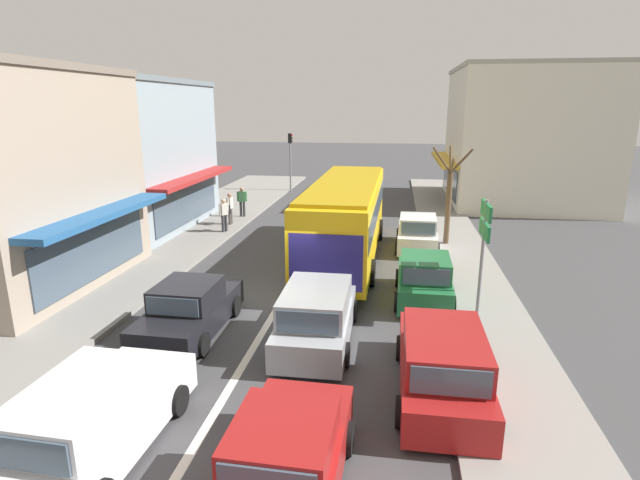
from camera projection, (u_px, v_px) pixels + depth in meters
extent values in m
plane|color=#3F3F42|center=(280.00, 303.00, 15.98)|extent=(140.00, 140.00, 0.00)
cube|color=silver|center=(303.00, 265.00, 19.79)|extent=(0.20, 28.00, 0.01)
cube|color=gray|center=(164.00, 243.00, 22.67)|extent=(5.20, 44.00, 0.14)
cube|color=gray|center=(457.00, 256.00, 20.79)|extent=(2.80, 44.00, 0.12)
cube|color=#23568E|center=(102.00, 214.00, 16.26)|extent=(1.10, 7.08, 0.20)
cube|color=#425160|center=(95.00, 252.00, 16.66)|extent=(0.06, 6.16, 1.80)
cube|color=#84939E|center=(117.00, 159.00, 24.74)|extent=(7.04, 9.03, 7.11)
cube|color=maroon|center=(194.00, 178.00, 24.39)|extent=(1.10, 8.30, 0.20)
cube|color=#425160|center=(188.00, 204.00, 24.79)|extent=(0.06, 7.22, 1.80)
cube|color=slate|center=(109.00, 81.00, 23.78)|extent=(7.20, 9.03, 0.24)
cube|color=silver|center=(525.00, 138.00, 31.51)|extent=(8.80, 10.00, 8.23)
cube|color=gold|center=(445.00, 159.00, 32.58)|extent=(1.10, 9.20, 0.20)
cube|color=#425160|center=(450.00, 179.00, 32.86)|extent=(0.06, 8.00, 1.80)
cube|color=#A19D92|center=(532.00, 68.00, 30.41)|extent=(8.96, 10.00, 0.24)
cube|color=yellow|center=(346.00, 217.00, 20.11)|extent=(2.62, 10.83, 2.70)
cube|color=#425160|center=(346.00, 208.00, 20.00)|extent=(2.66, 10.40, 0.90)
cube|color=navy|center=(325.00, 263.00, 14.99)|extent=(2.25, 0.09, 1.76)
cube|color=#AF890F|center=(346.00, 183.00, 19.74)|extent=(2.49, 9.96, 0.12)
cylinder|color=black|center=(327.00, 228.00, 23.83)|extent=(0.27, 0.96, 0.96)
cylinder|color=black|center=(380.00, 230.00, 23.44)|extent=(0.27, 0.96, 0.96)
cylinder|color=black|center=(301.00, 269.00, 17.81)|extent=(0.27, 0.96, 0.96)
cylinder|color=black|center=(371.00, 273.00, 17.42)|extent=(0.27, 0.96, 0.96)
cube|color=#9EA3A8|center=(318.00, 321.00, 13.39)|extent=(1.80, 4.52, 0.76)
cube|color=#9EA3A8|center=(316.00, 301.00, 12.87)|extent=(1.66, 2.61, 0.68)
cube|color=#425160|center=(323.00, 284.00, 14.13)|extent=(1.51, 0.07, 0.58)
cube|color=#425160|center=(307.00, 323.00, 11.61)|extent=(1.48, 0.07, 0.54)
cylinder|color=black|center=(295.00, 307.00, 14.86)|extent=(0.19, 0.62, 0.62)
cylinder|color=black|center=(354.00, 311.00, 14.62)|extent=(0.19, 0.62, 0.62)
cylinder|color=black|center=(275.00, 350.00, 12.28)|extent=(0.19, 0.62, 0.62)
cylinder|color=black|center=(346.00, 355.00, 12.04)|extent=(0.19, 0.62, 0.62)
cube|color=silver|center=(99.00, 427.00, 9.00)|extent=(1.91, 4.55, 0.76)
cube|color=silver|center=(82.00, 403.00, 8.48)|extent=(1.72, 2.65, 0.68)
cube|color=#425160|center=(125.00, 365.00, 9.74)|extent=(1.51, 0.11, 0.58)
cube|color=#425160|center=(24.00, 455.00, 7.23)|extent=(1.48, 0.11, 0.54)
cylinder|color=black|center=(101.00, 392.00, 10.49)|extent=(0.20, 0.63, 0.62)
cylinder|color=black|center=(179.00, 400.00, 10.18)|extent=(0.20, 0.63, 0.62)
cube|color=black|center=(190.00, 315.00, 13.85)|extent=(1.78, 4.22, 0.72)
cube|color=black|center=(187.00, 294.00, 13.58)|extent=(1.58, 1.82, 0.60)
cube|color=#425160|center=(201.00, 282.00, 14.46)|extent=(1.44, 0.08, 0.51)
cube|color=#425160|center=(172.00, 307.00, 12.71)|extent=(1.40, 0.08, 0.48)
cylinder|color=black|center=(181.00, 302.00, 15.24)|extent=(0.19, 0.62, 0.62)
cylinder|color=black|center=(235.00, 306.00, 14.97)|extent=(0.19, 0.62, 0.62)
cylinder|color=black|center=(139.00, 339.00, 12.84)|extent=(0.19, 0.62, 0.62)
cylinder|color=black|center=(203.00, 344.00, 12.57)|extent=(0.19, 0.62, 0.62)
cube|color=maroon|center=(285.00, 472.00, 7.92)|extent=(1.81, 4.23, 0.72)
cube|color=maroon|center=(283.00, 440.00, 7.65)|extent=(1.60, 1.83, 0.60)
cube|color=#425160|center=(296.00, 406.00, 8.52)|extent=(1.44, 0.09, 0.51)
cylinder|color=black|center=(256.00, 428.00, 9.31)|extent=(0.19, 0.62, 0.62)
cylinder|color=black|center=(348.00, 438.00, 9.02)|extent=(0.19, 0.62, 0.62)
cube|color=maroon|center=(441.00, 371.00, 10.91)|extent=(1.78, 4.51, 0.76)
cube|color=maroon|center=(445.00, 348.00, 10.38)|extent=(1.65, 2.61, 0.68)
cube|color=#425160|center=(440.00, 322.00, 11.64)|extent=(1.51, 0.07, 0.58)
cube|color=#425160|center=(451.00, 382.00, 9.12)|extent=(1.48, 0.07, 0.54)
cylinder|color=black|center=(400.00, 348.00, 12.38)|extent=(0.18, 0.62, 0.62)
cylinder|color=black|center=(473.00, 353.00, 12.12)|extent=(0.18, 0.62, 0.62)
cylinder|color=black|center=(400.00, 412.00, 9.80)|extent=(0.18, 0.62, 0.62)
cylinder|color=black|center=(493.00, 420.00, 9.54)|extent=(0.18, 0.62, 0.62)
cube|color=#1E6638|center=(424.00, 285.00, 16.15)|extent=(1.69, 3.72, 0.76)
cube|color=#1E6638|center=(425.00, 267.00, 15.68)|extent=(1.55, 1.92, 0.64)
cube|color=#425160|center=(424.00, 258.00, 16.60)|extent=(1.40, 0.08, 0.54)
cube|color=#425160|center=(426.00, 277.00, 14.76)|extent=(1.37, 0.08, 0.51)
cylinder|color=black|center=(398.00, 278.00, 17.39)|extent=(0.19, 0.62, 0.62)
cylinder|color=black|center=(446.00, 281.00, 17.13)|extent=(0.19, 0.62, 0.62)
cylinder|color=black|center=(397.00, 302.00, 15.28)|extent=(0.19, 0.62, 0.62)
cylinder|color=black|center=(452.00, 305.00, 15.02)|extent=(0.19, 0.62, 0.62)
cube|color=silver|center=(417.00, 237.00, 21.91)|extent=(1.74, 3.74, 0.76)
cube|color=silver|center=(418.00, 223.00, 21.44)|extent=(1.57, 1.94, 0.64)
cube|color=#425160|center=(418.00, 219.00, 22.36)|extent=(1.40, 0.10, 0.54)
cube|color=#425160|center=(418.00, 229.00, 20.52)|extent=(1.37, 0.10, 0.51)
cylinder|color=black|center=(399.00, 235.00, 23.16)|extent=(0.20, 0.62, 0.62)
cylinder|color=black|center=(435.00, 236.00, 22.88)|extent=(0.20, 0.62, 0.62)
cylinder|color=black|center=(397.00, 248.00, 21.05)|extent=(0.20, 0.62, 0.62)
cylinder|color=black|center=(437.00, 250.00, 20.77)|extent=(0.20, 0.62, 0.62)
cylinder|color=gray|center=(290.00, 163.00, 36.05)|extent=(0.12, 0.12, 4.20)
cube|color=black|center=(290.00, 138.00, 35.59)|extent=(0.24, 0.24, 0.68)
sphere|color=red|center=(292.00, 135.00, 35.51)|extent=(0.13, 0.13, 0.13)
sphere|color=black|center=(292.00, 138.00, 35.57)|extent=(0.13, 0.13, 0.13)
sphere|color=black|center=(292.00, 141.00, 35.63)|extent=(0.13, 0.13, 0.13)
cylinder|color=gray|center=(482.00, 262.00, 14.29)|extent=(0.10, 0.10, 3.60)
cube|color=#19753D|center=(486.00, 211.00, 13.87)|extent=(0.08, 1.40, 0.44)
cube|color=white|center=(488.00, 211.00, 13.87)|extent=(0.01, 1.10, 0.10)
cube|color=#19753D|center=(485.00, 230.00, 14.02)|extent=(0.08, 1.40, 0.44)
cube|color=white|center=(486.00, 230.00, 14.01)|extent=(0.01, 1.10, 0.10)
cylinder|color=brown|center=(448.00, 210.00, 22.11)|extent=(0.24, 0.24, 3.29)
cylinder|color=brown|center=(451.00, 159.00, 21.84)|extent=(0.10, 0.72, 1.15)
cylinder|color=brown|center=(462.00, 161.00, 21.48)|extent=(0.94, 0.10, 1.09)
cylinder|color=brown|center=(452.00, 166.00, 21.19)|extent=(0.10, 0.90, 0.76)
cylinder|color=brown|center=(442.00, 160.00, 21.59)|extent=(0.87, 0.10, 1.15)
cylinder|color=#4C4742|center=(231.00, 216.00, 25.98)|extent=(0.14, 0.14, 0.84)
cylinder|color=#4C4742|center=(230.00, 217.00, 25.81)|extent=(0.14, 0.14, 0.84)
cube|color=beige|center=(230.00, 203.00, 25.71)|extent=(0.26, 0.38, 0.56)
sphere|color=#9E7051|center=(229.00, 195.00, 25.61)|extent=(0.22, 0.22, 0.22)
cylinder|color=beige|center=(232.00, 202.00, 25.93)|extent=(0.09, 0.09, 0.54)
cylinder|color=beige|center=(228.00, 204.00, 25.49)|extent=(0.09, 0.09, 0.54)
cube|color=black|center=(228.00, 208.00, 25.47)|extent=(0.25, 0.13, 0.22)
cylinder|color=#333338|center=(223.00, 223.00, 24.29)|extent=(0.14, 0.14, 0.84)
cylinder|color=#333338|center=(226.00, 223.00, 24.42)|extent=(0.14, 0.14, 0.84)
cube|color=beige|center=(224.00, 209.00, 24.17)|extent=(0.38, 0.42, 0.56)
sphere|color=tan|center=(223.00, 201.00, 24.07)|extent=(0.22, 0.22, 0.22)
cylinder|color=beige|center=(220.00, 210.00, 24.00)|extent=(0.09, 0.09, 0.54)
cylinder|color=beige|center=(228.00, 208.00, 24.34)|extent=(0.09, 0.09, 0.54)
cube|color=black|center=(229.00, 212.00, 24.45)|extent=(0.25, 0.22, 0.22)
cylinder|color=#333338|center=(244.00, 209.00, 27.70)|extent=(0.14, 0.14, 0.84)
cylinder|color=#333338|center=(241.00, 209.00, 27.70)|extent=(0.14, 0.14, 0.84)
cube|color=#478951|center=(242.00, 196.00, 27.52)|extent=(0.39, 0.27, 0.56)
sphere|color=#9E7051|center=(242.00, 189.00, 27.41)|extent=(0.22, 0.22, 0.22)
cylinder|color=#478951|center=(246.00, 196.00, 27.52)|extent=(0.09, 0.09, 0.54)
cylinder|color=#478951|center=(238.00, 196.00, 27.52)|extent=(0.09, 0.09, 0.54)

